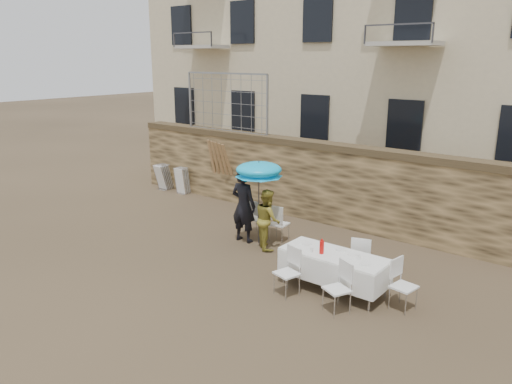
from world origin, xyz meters
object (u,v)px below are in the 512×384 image
Objects in this scene: umbrella at (259,172)px; table_chair_front_left at (287,272)px; table_chair_side at (404,285)px; chair_stack_right at (185,180)px; man_suit at (244,205)px; woman_dress at (268,219)px; chair_stack_left at (167,176)px; table_chair_front_right at (337,288)px; table_chair_back at (362,258)px; couple_chair_right at (279,223)px; banquet_table at (334,256)px; soda_bottle at (322,247)px; couple_chair_left at (257,217)px.

umbrella is 2.01× the size of table_chair_front_left.
table_chair_side is (4.15, -1.01, -1.34)m from umbrella.
man_suit is at bearing -26.97° from chair_stack_right.
woman_dress is 3.91m from table_chair_side.
woman_dress is 1.59× the size of chair_stack_left.
table_chair_side is at bearing -153.41° from woman_dress.
table_chair_front_left is 1.00× the size of table_chair_front_right.
woman_dress is 1.52× the size of table_chair_side.
table_chair_back is 1.04× the size of chair_stack_right.
woman_dress is 0.76× the size of umbrella.
couple_chair_right is at bearing -44.80° from woman_dress.
banquet_table is 1.43m from table_chair_side.
chair_stack_right is (-7.66, 3.30, -0.27)m from banquet_table.
woman_dress is 0.61m from couple_chair_right.
chair_stack_left is at bearing -33.06° from table_chair_back.
table_chair_front_right is at bearing 150.23° from man_suit.
table_chair_back is at bearing 77.95° from table_chair_front_left.
chair_stack_left reaches higher than banquet_table.
soda_bottle reaches higher than banquet_table.
woman_dress is 2.60m from banquet_table.
couple_chair_right is 1.00× the size of table_chair_front_right.
soda_bottle is 1.67m from table_chair_side.
man_suit is at bearing 40.01° from woman_dress.
couple_chair_left reaches higher than chair_stack_right.
table_chair_front_left is at bearing 141.36° from man_suit.
chair_stack_right is (-8.16, 4.05, -0.02)m from table_chair_front_right.
table_chair_back is 9.11m from chair_stack_left.
table_chair_side is (1.60, 0.25, -0.43)m from soda_bottle.
chair_stack_right is (-9.06, 3.20, -0.02)m from table_chair_side.
umbrella is 2.10× the size of chair_stack_right.
banquet_table is at bearing 58.84° from table_chair_back.
banquet_table is 0.30m from soda_bottle.
soda_bottle reaches higher than couple_chair_right.
table_chair_side is at bearing -17.82° from chair_stack_left.
man_suit is 1.94× the size of table_chair_back.
chair_stack_right is at bearing -24.32° from couple_chair_right.
couple_chair_left is 4.77m from table_chair_side.
table_chair_side is 9.60m from chair_stack_right.
banquet_table is at bearing 141.74° from couple_chair_right.
woman_dress reaches higher than table_chair_side.
table_chair_front_right is (2.90, -1.76, -0.25)m from woman_dress.
woman_dress is 2.49m from soda_bottle.
table_chair_front_left is (2.55, -2.31, 0.00)m from couple_chair_left.
table_chair_front_right is (0.70, -0.60, -0.43)m from soda_bottle.
soda_bottle is 0.27× the size of table_chair_front_left.
soda_bottle reaches higher than table_chair_back.
chair_stack_right is (0.90, 0.00, 0.00)m from chair_stack_left.
banquet_table is at bearing -162.75° from woman_dress.
table_chair_back reaches higher than chair_stack_left.
table_chair_front_left and table_chair_side have the same top height.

